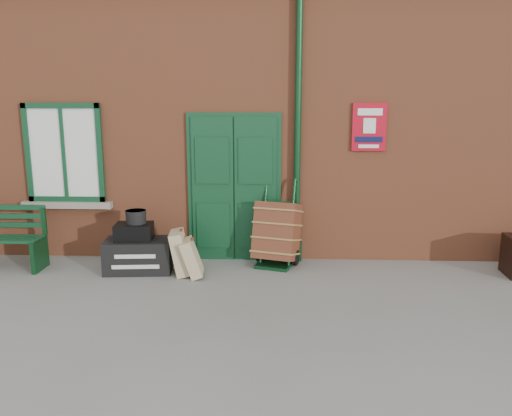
{
  "coord_description": "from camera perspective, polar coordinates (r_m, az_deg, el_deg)",
  "views": [
    {
      "loc": [
        0.37,
        -6.01,
        2.39
      ],
      "look_at": [
        0.07,
        0.6,
        1.0
      ],
      "focal_mm": 35.0,
      "sensor_mm": 36.0,
      "label": 1
    }
  ],
  "objects": [
    {
      "name": "ground",
      "position": [
        6.48,
        -0.87,
        -9.78
      ],
      "size": [
        80.0,
        80.0,
        0.0
      ],
      "primitive_type": "plane",
      "color": "gray",
      "rests_on": "ground"
    },
    {
      "name": "station_building",
      "position": [
        9.52,
        0.34,
        10.49
      ],
      "size": [
        10.3,
        4.3,
        4.36
      ],
      "color": "#AC5937",
      "rests_on": "ground"
    },
    {
      "name": "houdini_trunk",
      "position": [
        7.44,
        -13.26,
        -5.3
      ],
      "size": [
        0.99,
        0.6,
        0.47
      ],
      "primitive_type": "cube",
      "rotation": [
        0.0,
        0.0,
        0.09
      ],
      "color": "black",
      "rests_on": "ground"
    },
    {
      "name": "strongbox",
      "position": [
        7.36,
        -13.76,
        -2.65
      ],
      "size": [
        0.55,
        0.42,
        0.24
      ],
      "primitive_type": "cube",
      "rotation": [
        0.0,
        0.0,
        0.09
      ],
      "color": "black",
      "rests_on": "houdini_trunk"
    },
    {
      "name": "hatbox",
      "position": [
        7.33,
        -13.56,
        -0.98
      ],
      "size": [
        0.31,
        0.31,
        0.19
      ],
      "primitive_type": "cylinder",
      "rotation": [
        0.0,
        0.0,
        0.09
      ],
      "color": "black",
      "rests_on": "strongbox"
    },
    {
      "name": "suitcase_back",
      "position": [
        7.18,
        -8.66,
        -5.04
      ],
      "size": [
        0.32,
        0.47,
        0.64
      ],
      "primitive_type": "cube",
      "rotation": [
        0.0,
        -0.18,
        0.1
      ],
      "color": "tan",
      "rests_on": "ground"
    },
    {
      "name": "suitcase_front",
      "position": [
        7.06,
        -7.37,
        -5.65
      ],
      "size": [
        0.36,
        0.43,
        0.55
      ],
      "primitive_type": "cube",
      "rotation": [
        0.0,
        -0.32,
        0.1
      ],
      "color": "tan",
      "rests_on": "ground"
    },
    {
      "name": "porter_trolley",
      "position": [
        7.49,
        2.4,
        -2.82
      ],
      "size": [
        0.78,
        0.82,
        1.28
      ],
      "rotation": [
        0.0,
        0.0,
        -0.29
      ],
      "color": "#0D3519",
      "rests_on": "ground"
    }
  ]
}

